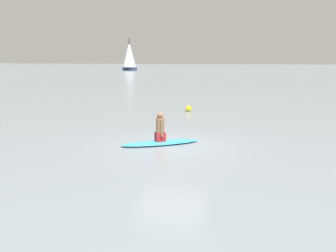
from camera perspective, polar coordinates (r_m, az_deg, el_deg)
ground_plane at (r=14.30m, az=0.58°, el=-2.80°), size 400.00×400.00×0.00m
surfboard at (r=14.47m, az=-1.13°, el=-2.41°), size 2.23×2.90×0.12m
person_paddler at (r=14.36m, az=-1.14°, el=-0.31°), size 0.43×0.45×1.06m
sailboat_near_left at (r=102.83m, az=-5.56°, el=10.03°), size 4.69×4.69×8.10m
buoy_marker at (r=23.38m, az=2.92°, el=2.53°), size 0.36×0.36×0.36m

